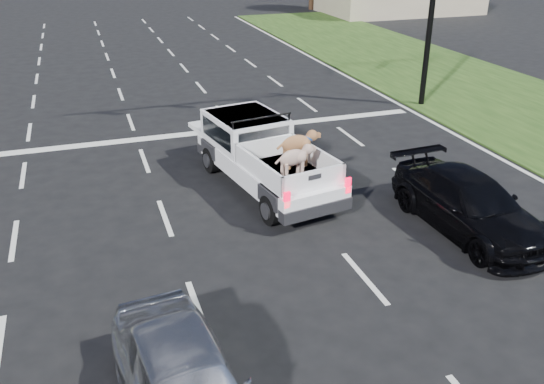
{
  "coord_description": "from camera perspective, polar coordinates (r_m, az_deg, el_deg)",
  "views": [
    {
      "loc": [
        -3.26,
        -8.9,
        6.68
      ],
      "look_at": [
        0.4,
        2.0,
        1.28
      ],
      "focal_mm": 38.0,
      "sensor_mm": 36.0,
      "label": 1
    }
  ],
  "objects": [
    {
      "name": "ground",
      "position": [
        11.6,
        1.3,
        -10.03
      ],
      "size": [
        160.0,
        160.0,
        0.0
      ],
      "primitive_type": "plane",
      "color": "black",
      "rests_on": "ground"
    },
    {
      "name": "pickup_truck",
      "position": [
        15.76,
        -0.91,
        3.76
      ],
      "size": [
        2.78,
        5.56,
        1.99
      ],
      "rotation": [
        0.0,
        0.0,
        0.17
      ],
      "color": "black",
      "rests_on": "ground"
    },
    {
      "name": "road_markings",
      "position": [
        17.15,
        -6.13,
        2.11
      ],
      "size": [
        17.75,
        60.0,
        0.01
      ],
      "color": "silver",
      "rests_on": "ground"
    },
    {
      "name": "black_coupe",
      "position": [
        14.31,
        18.93,
        -1.15
      ],
      "size": [
        2.11,
        4.68,
        1.33
      ],
      "primitive_type": "imported",
      "rotation": [
        0.0,
        0.0,
        0.05
      ],
      "color": "black",
      "rests_on": "ground"
    }
  ]
}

